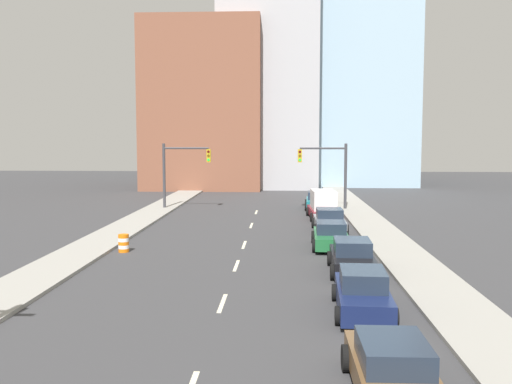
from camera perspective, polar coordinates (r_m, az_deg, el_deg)
name	(u,v)px	position (r m, az deg, el deg)	size (l,w,h in m)	color
sidewalk_left	(173,201)	(54.81, -8.35, -0.93)	(2.74, 95.41, 0.16)	gray
sidewalk_right	(348,202)	(54.14, 9.24, -1.02)	(2.74, 95.41, 0.16)	gray
lane_stripe_at_15m	(222,303)	(21.26, -3.38, -11.03)	(0.16, 2.40, 0.01)	beige
lane_stripe_at_21m	(236,266)	(27.26, -1.98, -7.36)	(0.16, 2.40, 0.01)	beige
lane_stripe_at_26m	(244,245)	(32.49, -1.20, -5.29)	(0.16, 2.40, 0.01)	beige
lane_stripe_at_33m	(251,225)	(39.64, -0.47, -3.36)	(0.16, 2.40, 0.01)	beige
lane_stripe_at_41m	(256,212)	(46.78, 0.03, -2.03)	(0.16, 2.40, 0.01)	beige
building_brick_left	(207,107)	(72.83, -4.91, 8.46)	(14.00, 16.00, 20.00)	brown
building_office_center	(269,67)	(76.68, 1.34, 12.37)	(12.00, 20.00, 30.81)	#A8A8AD
building_glass_right	(359,43)	(81.79, 10.23, 14.48)	(13.00, 20.00, 38.27)	#99B7CC
traffic_signal_left	(178,167)	(48.89, -7.78, 2.53)	(4.13, 0.35, 5.62)	#38383D
traffic_signal_right	(331,167)	(48.23, 7.50, 2.49)	(4.13, 0.35, 5.62)	#38383D
traffic_barrel	(124,243)	(31.17, -13.10, -5.01)	(0.56, 0.56, 0.95)	orange
sedan_brown	(393,371)	(14.19, 13.52, -16.98)	(2.05, 4.67, 1.37)	brown
sedan_navy	(363,293)	(20.28, 10.62, -9.93)	(2.17, 4.59, 1.52)	#141E47
sedan_black	(352,258)	(26.03, 9.59, -6.49)	(2.20, 4.61, 1.51)	black
sedan_green	(331,236)	(31.78, 7.49, -4.37)	(2.21, 4.57, 1.44)	#1E6033
sedan_gray	(329,221)	(37.33, 7.35, -2.89)	(2.16, 4.37, 1.49)	slate
box_truck_maroon	(323,205)	(43.07, 6.72, -1.34)	(2.39, 5.36, 2.18)	maroon
sedan_teal	(318,201)	(49.20, 6.18, -0.90)	(2.34, 4.75, 1.50)	#196B75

